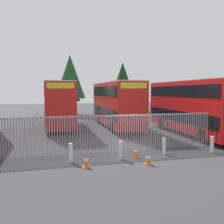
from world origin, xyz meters
TOP-DOWN VIEW (x-y plane):
  - ground_plane at (0.00, 8.00)m, footprint 100.00×100.00m
  - palisade_fence at (-0.91, 0.00)m, footprint 15.32×0.14m
  - double_decker_bus_near_gate at (6.67, 4.03)m, footprint 2.54×10.81m
  - double_decker_bus_behind_fence_left at (-3.67, 11.18)m, footprint 2.54×10.81m
  - double_decker_bus_behind_fence_right at (1.76, 9.51)m, footprint 2.54×10.81m
  - bollard_near_left at (-3.54, -1.49)m, footprint 0.20×0.20m
  - bollard_center_front at (-0.97, -1.63)m, footprint 0.20×0.20m
  - bollard_near_right at (1.71, -1.27)m, footprint 0.20×0.20m
  - bollard_far_right at (4.61, -1.56)m, footprint 0.20×0.20m
  - traffic_cone_by_gate at (-0.04, -1.44)m, footprint 0.34×0.34m
  - traffic_cone_mid_forecourt at (0.10, -2.85)m, footprint 0.34×0.34m
  - traffic_cone_near_kerb at (-2.89, -2.55)m, footprint 0.34×0.34m
  - tree_tall_back at (-1.98, 23.62)m, footprint 3.81×3.81m
  - tree_short_side at (8.31, 29.06)m, footprint 4.56×4.56m
  - tree_mid_row at (-1.53, 23.68)m, footprint 4.52×4.52m

SIDE VIEW (x-z plane):
  - ground_plane at x=0.00m, z-range 0.00..0.00m
  - traffic_cone_by_gate at x=-0.04m, z-range -0.01..0.58m
  - traffic_cone_mid_forecourt at x=0.10m, z-range -0.01..0.58m
  - traffic_cone_near_kerb at x=-2.89m, z-range -0.01..0.58m
  - bollard_near_left at x=-3.54m, z-range 0.00..0.95m
  - bollard_center_front at x=-0.97m, z-range 0.00..0.95m
  - bollard_near_right at x=1.71m, z-range 0.00..0.95m
  - bollard_far_right at x=4.61m, z-range 0.00..0.95m
  - palisade_fence at x=-0.91m, z-range 0.01..2.36m
  - double_decker_bus_near_gate at x=6.67m, z-range 0.21..4.63m
  - double_decker_bus_behind_fence_left at x=-3.67m, z-range 0.21..4.63m
  - double_decker_bus_behind_fence_right at x=1.76m, z-range 0.21..4.63m
  - tree_tall_back at x=-1.98m, z-range 1.02..8.53m
  - tree_short_side at x=8.31m, z-range 1.12..9.89m
  - tree_mid_row at x=-1.53m, z-range 1.24..10.20m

